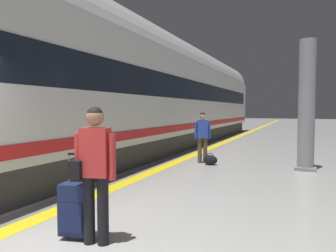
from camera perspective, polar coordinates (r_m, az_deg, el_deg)
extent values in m
cube|color=yellow|center=(12.94, 6.31, -4.50)|extent=(0.36, 80.00, 0.01)
cube|color=slate|center=(13.02, 5.11, -4.44)|extent=(0.53, 80.00, 0.01)
cube|color=#38383D|center=(11.48, -7.02, -3.71)|extent=(2.67, 30.16, 0.70)
cube|color=silver|center=(11.41, -7.08, 5.30)|extent=(2.90, 31.41, 2.90)
cylinder|color=silver|center=(11.55, -7.13, 12.26)|extent=(2.84, 30.78, 2.84)
cube|color=black|center=(11.43, -7.09, 7.05)|extent=(2.93, 29.53, 0.80)
cube|color=red|center=(11.42, -7.04, -0.47)|extent=(2.94, 30.78, 0.24)
cube|color=gray|center=(16.24, -3.10, 3.74)|extent=(0.02, 0.90, 2.00)
cylinder|color=black|center=(4.15, -11.64, -14.74)|extent=(0.14, 0.14, 0.85)
cylinder|color=black|center=(4.22, -14.01, -14.47)|extent=(0.14, 0.14, 0.85)
cube|color=red|center=(4.03, -12.96, -4.63)|extent=(0.38, 0.28, 0.61)
cylinder|color=red|center=(3.94, -10.01, -5.51)|extent=(0.09, 0.09, 0.57)
cylinder|color=red|center=(4.12, -15.87, -5.22)|extent=(0.09, 0.09, 0.57)
sphere|color=#A37556|center=(3.99, -13.03, 1.59)|extent=(0.22, 0.22, 0.22)
sphere|color=black|center=(3.99, -13.03, 1.96)|extent=(0.21, 0.21, 0.21)
cube|color=black|center=(4.11, -15.71, -7.37)|extent=(0.20, 0.31, 0.22)
cube|color=#19234C|center=(4.42, -16.42, -14.15)|extent=(0.42, 0.30, 0.67)
cube|color=#19234C|center=(4.35, -17.14, -15.61)|extent=(0.31, 0.08, 0.37)
cylinder|color=black|center=(4.54, -14.26, -18.52)|extent=(0.03, 0.06, 0.06)
cylinder|color=black|center=(4.66, -17.61, -17.99)|extent=(0.03, 0.06, 0.06)
cylinder|color=gray|center=(4.30, -14.94, -7.44)|extent=(0.02, 0.02, 0.38)
cylinder|color=gray|center=(4.39, -17.42, -7.26)|extent=(0.02, 0.02, 0.38)
cube|color=black|center=(4.31, -16.23, -4.87)|extent=(0.22, 0.07, 0.02)
cylinder|color=brown|center=(10.04, 5.74, -4.41)|extent=(0.13, 0.13, 0.79)
cylinder|color=brown|center=(10.05, 6.71, -4.40)|extent=(0.13, 0.13, 0.79)
cube|color=blue|center=(9.98, 6.25, -0.54)|extent=(0.37, 0.30, 0.57)
cylinder|color=blue|center=(9.98, 5.05, -0.80)|extent=(0.08, 0.08, 0.53)
cylinder|color=blue|center=(10.02, 7.42, -0.80)|extent=(0.08, 0.08, 0.53)
sphere|color=tan|center=(9.96, 6.26, 1.79)|extent=(0.21, 0.21, 0.21)
sphere|color=black|center=(9.96, 6.26, 1.93)|extent=(0.19, 0.19, 0.19)
ellipsoid|color=black|center=(9.77, 7.62, -6.08)|extent=(0.44, 0.26, 0.30)
torus|color=black|center=(9.76, 7.62, -5.50)|extent=(0.22, 0.02, 0.22)
cylinder|color=gray|center=(9.53, 23.70, 3.42)|extent=(0.44, 0.44, 3.60)
cube|color=gray|center=(9.67, 23.48, -7.00)|extent=(0.56, 0.56, 0.10)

